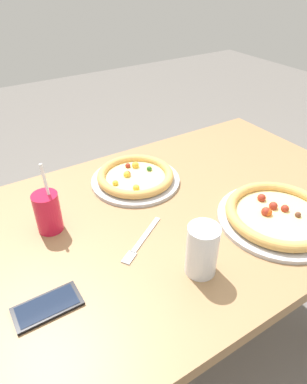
# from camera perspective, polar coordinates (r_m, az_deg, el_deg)

# --- Properties ---
(ground_plane) EXTENTS (8.00, 8.00, 0.00)m
(ground_plane) POSITION_cam_1_polar(r_m,az_deg,el_deg) (1.65, 3.77, -23.52)
(ground_plane) COLOR #66605B
(dining_table) EXTENTS (1.28, 0.85, 0.75)m
(dining_table) POSITION_cam_1_polar(r_m,az_deg,el_deg) (1.16, 4.97, -6.69)
(dining_table) COLOR #936D47
(dining_table) RESTS_ON ground
(pizza_near) EXTENTS (0.35, 0.35, 0.04)m
(pizza_near) POSITION_cam_1_polar(r_m,az_deg,el_deg) (1.08, 19.99, -3.65)
(pizza_near) COLOR #B7B7BC
(pizza_near) RESTS_ON dining_table
(pizza_far) EXTENTS (0.30, 0.30, 0.04)m
(pizza_far) POSITION_cam_1_polar(r_m,az_deg,el_deg) (1.19, -3.01, 2.47)
(pizza_far) COLOR #B7B7BC
(pizza_far) RESTS_ON dining_table
(drink_cup_colored) EXTENTS (0.07, 0.07, 0.21)m
(drink_cup_colored) POSITION_cam_1_polar(r_m,az_deg,el_deg) (1.01, -17.08, -3.19)
(drink_cup_colored) COLOR red
(drink_cup_colored) RESTS_ON dining_table
(water_cup_clear) EXTENTS (0.08, 0.08, 0.14)m
(water_cup_clear) POSITION_cam_1_polar(r_m,az_deg,el_deg) (0.84, 8.05, -9.43)
(water_cup_clear) COLOR silver
(water_cup_clear) RESTS_ON dining_table
(fork) EXTENTS (0.18, 0.12, 0.00)m
(fork) POSITION_cam_1_polar(r_m,az_deg,el_deg) (0.96, -2.08, -8.17)
(fork) COLOR silver
(fork) RESTS_ON dining_table
(cell_phone) EXTENTS (0.15, 0.08, 0.01)m
(cell_phone) POSITION_cam_1_polar(r_m,az_deg,el_deg) (0.85, -17.14, -17.63)
(cell_phone) COLOR black
(cell_phone) RESTS_ON dining_table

